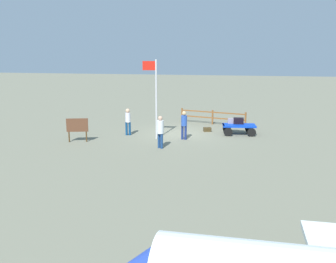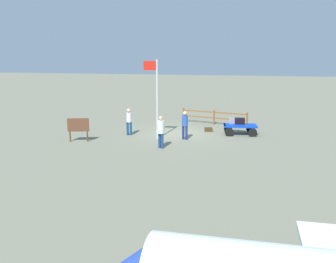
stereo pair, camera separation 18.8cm
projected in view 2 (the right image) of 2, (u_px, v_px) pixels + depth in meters
ground_plane at (180, 134)px, 23.45m from camera, size 120.00×120.00×0.00m
luggage_cart at (240, 127)px, 23.15m from camera, size 2.14×1.46×0.62m
suitcase_grey at (240, 121)px, 23.33m from camera, size 0.65×0.42×0.39m
suitcase_olive at (234, 121)px, 23.57m from camera, size 0.61×0.41×0.30m
suitcase_navy at (208, 130)px, 24.11m from camera, size 0.56×0.46×0.26m
worker_lead at (185, 123)px, 21.72m from camera, size 0.40×0.40×1.68m
worker_trailing at (161, 129)px, 19.75m from camera, size 0.49×0.49×1.75m
worker_supervisor at (129, 120)px, 22.91m from camera, size 0.34×0.33×1.66m
flagpole at (156, 93)px, 21.55m from camera, size 0.84×0.10×4.64m
signboard at (78, 126)px, 21.24m from camera, size 1.19×0.40×1.36m
wooden_fence at (214, 116)px, 26.38m from camera, size 4.70×1.24×1.02m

